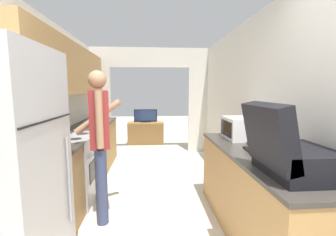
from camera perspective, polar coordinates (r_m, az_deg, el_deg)
wall_left at (r=3.28m, az=-28.86°, el=5.85°), size 0.38×6.84×2.50m
wall_right at (r=2.93m, az=24.12°, el=1.25°), size 0.06×6.84×2.50m
wall_far_with_doorway at (r=5.41m, az=-4.57°, el=6.52°), size 3.17×0.06×2.50m
counter_left at (r=4.06m, az=-20.18°, el=-8.55°), size 0.62×3.14×0.90m
counter_right at (r=2.60m, az=21.26°, el=-17.59°), size 0.62×2.03×0.90m
refrigerator at (r=2.02m, az=-36.50°, el=-11.83°), size 0.72×0.79×1.82m
range_oven at (r=3.41m, az=-23.32°, el=-11.60°), size 0.66×0.78×1.04m
person at (r=2.67m, az=-16.97°, el=-5.76°), size 0.55×0.44×1.73m
suitcase at (r=1.86m, az=28.03°, el=-7.62°), size 0.56×0.55×0.53m
microwave at (r=3.00m, az=18.18°, el=-2.47°), size 0.40×0.45×0.27m
book_stack at (r=2.47m, az=22.30°, el=-7.09°), size 0.26×0.32×0.08m
tv_cabinet at (r=6.43m, az=-5.65°, el=-3.72°), size 1.00×0.42×0.62m
television at (r=6.31m, az=-5.71°, el=0.54°), size 0.64×0.16×0.36m
knife at (r=3.79m, az=-21.19°, el=-2.63°), size 0.12×0.34×0.02m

